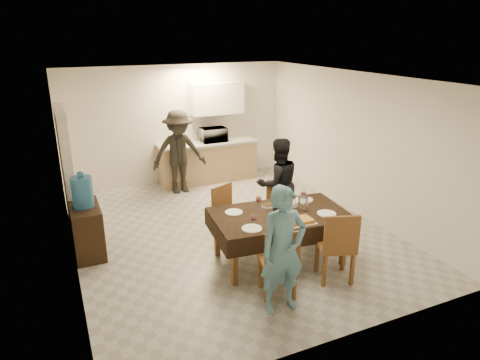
% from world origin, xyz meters
% --- Properties ---
extents(floor, '(5.00, 6.00, 0.02)m').
position_xyz_m(floor, '(0.00, 0.00, 0.00)').
color(floor, '#ACABA7').
rests_on(floor, ground).
extents(ceiling, '(5.00, 6.00, 0.02)m').
position_xyz_m(ceiling, '(0.00, 0.00, 2.60)').
color(ceiling, white).
rests_on(ceiling, wall_back).
extents(wall_back, '(5.00, 0.02, 2.60)m').
position_xyz_m(wall_back, '(0.00, 3.00, 1.30)').
color(wall_back, white).
rests_on(wall_back, floor).
extents(wall_front, '(5.00, 0.02, 2.60)m').
position_xyz_m(wall_front, '(0.00, -3.00, 1.30)').
color(wall_front, white).
rests_on(wall_front, floor).
extents(wall_left, '(0.02, 6.00, 2.60)m').
position_xyz_m(wall_left, '(-2.50, 0.00, 1.30)').
color(wall_left, white).
rests_on(wall_left, floor).
extents(wall_right, '(0.02, 6.00, 2.60)m').
position_xyz_m(wall_right, '(2.50, 0.00, 1.30)').
color(wall_right, white).
rests_on(wall_right, floor).
extents(stub_partition, '(0.15, 1.40, 2.10)m').
position_xyz_m(stub_partition, '(-2.42, 1.20, 1.05)').
color(stub_partition, white).
rests_on(stub_partition, floor).
extents(kitchen_base_cabinet, '(2.20, 0.60, 0.86)m').
position_xyz_m(kitchen_base_cabinet, '(0.60, 2.68, 0.43)').
color(kitchen_base_cabinet, tan).
rests_on(kitchen_base_cabinet, floor).
extents(kitchen_worktop, '(2.24, 0.64, 0.05)m').
position_xyz_m(kitchen_worktop, '(0.60, 2.68, 0.89)').
color(kitchen_worktop, '#A6A7A2').
rests_on(kitchen_worktop, kitchen_base_cabinet).
extents(upper_cabinet, '(1.20, 0.34, 0.70)m').
position_xyz_m(upper_cabinet, '(0.90, 2.82, 1.85)').
color(upper_cabinet, white).
rests_on(upper_cabinet, wall_back).
extents(dining_table, '(2.05, 1.32, 0.76)m').
position_xyz_m(dining_table, '(0.29, -1.19, 0.73)').
color(dining_table, black).
rests_on(dining_table, floor).
extents(chair_near_left, '(0.54, 0.54, 0.53)m').
position_xyz_m(chair_near_left, '(-0.16, -2.04, 0.60)').
color(chair_near_left, brown).
rests_on(chair_near_left, floor).
extents(chair_near_right, '(0.60, 0.61, 0.56)m').
position_xyz_m(chair_near_right, '(0.74, -2.04, 0.63)').
color(chair_near_right, brown).
rests_on(chair_near_right, floor).
extents(chair_far_left, '(0.59, 0.61, 0.53)m').
position_xyz_m(chair_far_left, '(-0.16, -0.53, 0.60)').
color(chair_far_left, brown).
rests_on(chair_far_left, floor).
extents(chair_far_right, '(0.51, 0.51, 0.50)m').
position_xyz_m(chair_far_right, '(0.74, -0.53, 0.56)').
color(chair_far_right, brown).
rests_on(chair_far_right, floor).
extents(console, '(0.43, 0.85, 0.79)m').
position_xyz_m(console, '(-2.28, 0.20, 0.39)').
color(console, black).
rests_on(console, floor).
extents(water_jug, '(0.31, 0.31, 0.46)m').
position_xyz_m(water_jug, '(-2.28, 0.20, 1.02)').
color(water_jug, teal).
rests_on(water_jug, console).
extents(wine_bottle, '(0.08, 0.08, 0.30)m').
position_xyz_m(wine_bottle, '(0.24, -1.14, 0.92)').
color(wine_bottle, black).
rests_on(wine_bottle, dining_table).
extents(water_pitcher, '(0.14, 0.14, 0.22)m').
position_xyz_m(water_pitcher, '(0.64, -1.24, 0.87)').
color(water_pitcher, white).
rests_on(water_pitcher, dining_table).
extents(savoury_tart, '(0.40, 0.31, 0.05)m').
position_xyz_m(savoury_tart, '(0.39, -1.57, 0.79)').
color(savoury_tart, gold).
rests_on(savoury_tart, dining_table).
extents(salad_bowl, '(0.18, 0.18, 0.07)m').
position_xyz_m(salad_bowl, '(0.59, -1.01, 0.80)').
color(salad_bowl, white).
rests_on(salad_bowl, dining_table).
extents(mushroom_dish, '(0.18, 0.18, 0.03)m').
position_xyz_m(mushroom_dish, '(0.24, -0.91, 0.78)').
color(mushroom_dish, white).
rests_on(mushroom_dish, dining_table).
extents(wine_glass_a, '(0.08, 0.08, 0.18)m').
position_xyz_m(wine_glass_a, '(-0.26, -1.44, 0.85)').
color(wine_glass_a, white).
rests_on(wine_glass_a, dining_table).
extents(wine_glass_b, '(0.08, 0.08, 0.19)m').
position_xyz_m(wine_glass_b, '(0.84, -0.94, 0.86)').
color(wine_glass_b, white).
rests_on(wine_glass_b, dining_table).
extents(wine_glass_c, '(0.09, 0.09, 0.19)m').
position_xyz_m(wine_glass_c, '(0.09, -0.89, 0.86)').
color(wine_glass_c, white).
rests_on(wine_glass_c, dining_table).
extents(plate_near_left, '(0.27, 0.27, 0.02)m').
position_xyz_m(plate_near_left, '(-0.31, -1.49, 0.77)').
color(plate_near_left, white).
rests_on(plate_near_left, dining_table).
extents(plate_near_right, '(0.27, 0.27, 0.02)m').
position_xyz_m(plate_near_right, '(0.89, -1.49, 0.77)').
color(plate_near_right, white).
rests_on(plate_near_right, dining_table).
extents(plate_far_left, '(0.26, 0.26, 0.01)m').
position_xyz_m(plate_far_left, '(-0.31, -0.89, 0.77)').
color(plate_far_left, white).
rests_on(plate_far_left, dining_table).
extents(plate_far_right, '(0.27, 0.27, 0.02)m').
position_xyz_m(plate_far_right, '(0.89, -0.89, 0.77)').
color(plate_far_right, white).
rests_on(plate_far_right, dining_table).
extents(microwave, '(0.56, 0.38, 0.31)m').
position_xyz_m(microwave, '(0.75, 2.68, 1.07)').
color(microwave, white).
rests_on(microwave, kitchen_worktop).
extents(person_near, '(0.60, 0.40, 1.61)m').
position_xyz_m(person_near, '(-0.26, -2.24, 0.80)').
color(person_near, teal).
rests_on(person_near, floor).
extents(person_far, '(0.80, 0.64, 1.59)m').
position_xyz_m(person_far, '(0.84, -0.14, 0.80)').
color(person_far, black).
rests_on(person_far, floor).
extents(person_kitchen, '(1.14, 0.65, 1.76)m').
position_xyz_m(person_kitchen, '(-0.20, 2.23, 0.88)').
color(person_kitchen, black).
rests_on(person_kitchen, floor).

